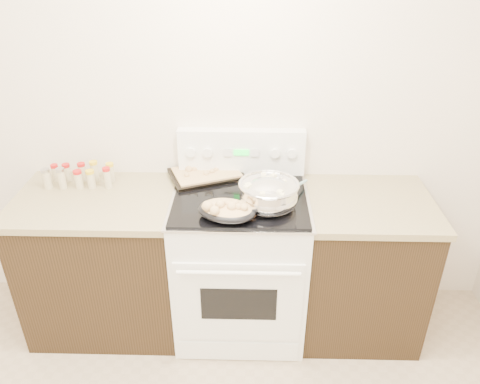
{
  "coord_description": "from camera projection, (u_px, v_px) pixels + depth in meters",
  "views": [
    {
      "loc": [
        0.41,
        -0.85,
        2.26
      ],
      "look_at": [
        0.35,
        1.37,
        1.0
      ],
      "focal_mm": 35.0,
      "sensor_mm": 36.0,
      "label": 1
    }
  ],
  "objects": [
    {
      "name": "room_shell",
      "position": [
        65.0,
        218.0,
        1.02
      ],
      "size": [
        4.1,
        3.6,
        2.75
      ],
      "color": "silver",
      "rests_on": "ground"
    },
    {
      "name": "counter_left",
      "position": [
        106.0,
        261.0,
        2.89
      ],
      "size": [
        0.93,
        0.67,
        0.92
      ],
      "color": "black",
      "rests_on": "ground"
    },
    {
      "name": "counter_right",
      "position": [
        359.0,
        265.0,
        2.86
      ],
      "size": [
        0.73,
        0.67,
        0.92
      ],
      "color": "black",
      "rests_on": "ground"
    },
    {
      "name": "kitchen_range",
      "position": [
        240.0,
        260.0,
        2.85
      ],
      "size": [
        0.78,
        0.73,
        1.22
      ],
      "color": "white",
      "rests_on": "ground"
    },
    {
      "name": "mixing_bowl",
      "position": [
        269.0,
        195.0,
        2.49
      ],
      "size": [
        0.36,
        0.36,
        0.19
      ],
      "color": "silver",
      "rests_on": "kitchen_range"
    },
    {
      "name": "roasting_pan",
      "position": [
        226.0,
        210.0,
        2.41
      ],
      "size": [
        0.35,
        0.28,
        0.12
      ],
      "color": "black",
      "rests_on": "kitchen_range"
    },
    {
      "name": "baking_sheet",
      "position": [
        206.0,
        173.0,
        2.84
      ],
      "size": [
        0.5,
        0.43,
        0.06
      ],
      "color": "black",
      "rests_on": "kitchen_range"
    },
    {
      "name": "wooden_spoon",
      "position": [
        254.0,
        211.0,
        2.47
      ],
      "size": [
        0.09,
        0.25,
        0.04
      ],
      "color": "#AD744F",
      "rests_on": "kitchen_range"
    },
    {
      "name": "blue_ladle",
      "position": [
        290.0,
        195.0,
        2.58
      ],
      "size": [
        0.16,
        0.24,
        0.09
      ],
      "color": "#7AAEB6",
      "rests_on": "kitchen_range"
    },
    {
      "name": "spice_jars",
      "position": [
        80.0,
        175.0,
        2.77
      ],
      "size": [
        0.4,
        0.15,
        0.13
      ],
      "color": "#BFB28C",
      "rests_on": "counter_left"
    }
  ]
}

